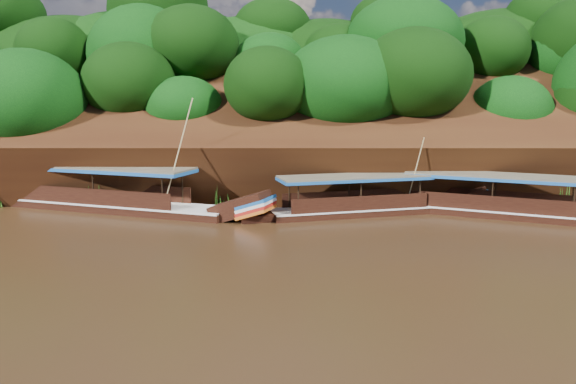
% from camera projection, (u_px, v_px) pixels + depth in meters
% --- Properties ---
extents(ground, '(160.00, 160.00, 0.00)m').
position_uv_depth(ground, '(337.00, 251.00, 24.19)').
color(ground, black).
rests_on(ground, ground).
extents(riverbank, '(120.00, 30.06, 19.40)m').
position_uv_depth(riverbank, '(314.00, 154.00, 46.27)').
color(riverbank, black).
rests_on(riverbank, ground).
extents(boat_0, '(13.94, 7.74, 6.53)m').
position_uv_depth(boat_0, '(522.00, 209.00, 30.72)').
color(boat_0, black).
rests_on(boat_0, ground).
extents(boat_1, '(13.00, 5.21, 4.79)m').
position_uv_depth(boat_1, '(376.00, 205.00, 31.95)').
color(boat_1, black).
rests_on(boat_1, ground).
extents(boat_2, '(16.30, 7.49, 7.01)m').
position_uv_depth(boat_2, '(130.00, 202.00, 32.44)').
color(boat_2, black).
rests_on(boat_2, ground).
extents(reeds, '(49.59, 2.33, 2.18)m').
position_uv_depth(reeds, '(283.00, 192.00, 33.55)').
color(reeds, '#2C5B16').
rests_on(reeds, ground).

